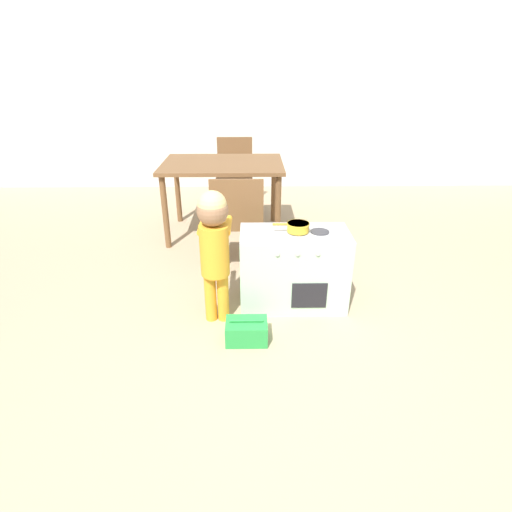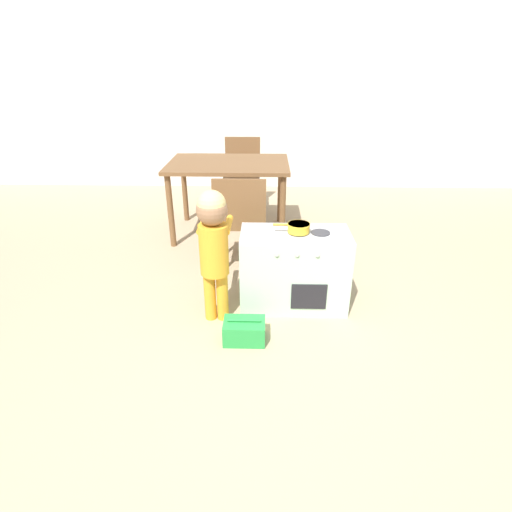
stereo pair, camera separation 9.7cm
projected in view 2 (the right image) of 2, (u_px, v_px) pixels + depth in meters
name	position (u px, v px, depth m)	size (l,w,h in m)	color
ground_plane	(281.00, 400.00, 2.12)	(16.00, 16.00, 0.00)	tan
wall_back	(274.00, 89.00, 5.21)	(10.00, 0.06, 2.60)	silver
play_kitchen	(294.00, 270.00, 2.85)	(0.76, 0.39, 0.58)	#B2DBB7
toy_pot	(298.00, 227.00, 2.71)	(0.25, 0.15, 0.06)	yellow
child_figure	(213.00, 238.00, 2.54)	(0.21, 0.37, 0.92)	gold
toy_basket	(244.00, 331.00, 2.55)	(0.27, 0.18, 0.16)	green
dining_table	(229.00, 172.00, 3.93)	(1.17, 0.83, 0.74)	brown
dining_chair_near	(241.00, 219.00, 3.28)	(0.42, 0.42, 0.83)	brown
dining_chair_far	(242.00, 171.00, 4.73)	(0.42, 0.42, 0.83)	brown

